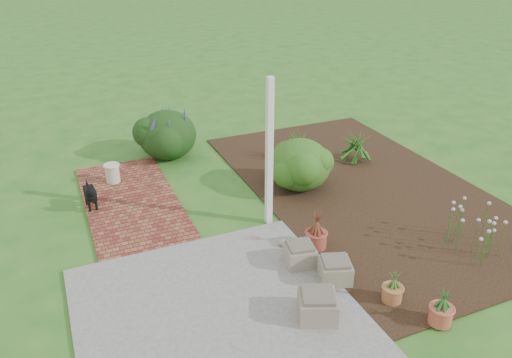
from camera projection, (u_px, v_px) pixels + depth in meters
name	position (u px, v px, depth m)	size (l,w,h in m)	color
ground	(254.00, 229.00, 8.25)	(80.00, 80.00, 0.00)	#27631F
concrete_patio	(219.00, 315.00, 6.36)	(3.50, 3.50, 0.04)	slate
brick_path	(131.00, 201.00, 9.08)	(1.60, 3.50, 0.04)	maroon
garden_bed	(364.00, 188.00, 9.55)	(4.00, 7.00, 0.03)	black
veranda_post	(269.00, 154.00, 7.89)	(0.10, 0.10, 2.50)	white
stone_trough_near	(335.00, 271.00, 6.93)	(0.42, 0.42, 0.28)	gray
stone_trough_mid	(317.00, 306.00, 6.25)	(0.47, 0.47, 0.31)	#7B6B5A
stone_trough_far	(300.00, 255.00, 7.28)	(0.42, 0.42, 0.28)	#706356
black_dog	(90.00, 194.00, 8.66)	(0.20, 0.57, 0.49)	black
cream_ceramic_urn	(112.00, 173.00, 9.65)	(0.27, 0.27, 0.36)	beige
evergreen_shrub	(300.00, 163.00, 9.34)	(1.15, 1.15, 0.98)	#10420D
agapanthus_clump_back	(355.00, 144.00, 10.45)	(0.88, 0.88, 0.80)	#0E4215
agapanthus_clump_front	(298.00, 143.00, 10.57)	(0.82, 0.82, 0.73)	#14400D
pink_flower_patch	(480.00, 226.00, 7.63)	(1.04, 1.04, 0.67)	#113D0F
terracotta_pot_bronze	(316.00, 239.00, 7.67)	(0.32, 0.32, 0.26)	#9E4035
terracotta_pot_small_left	(392.00, 294.00, 6.56)	(0.26, 0.26, 0.22)	#A76538
terracotta_pot_small_right	(441.00, 315.00, 6.17)	(0.28, 0.28, 0.24)	#B5503D
purple_flowering_bush	(167.00, 134.00, 10.70)	(1.24, 1.24, 1.06)	black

